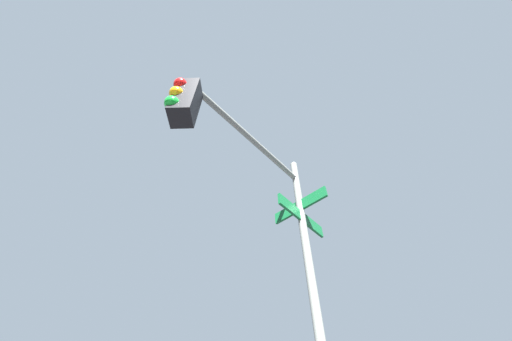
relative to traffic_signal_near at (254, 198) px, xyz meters
The scene contains 1 object.
traffic_signal_near is the anchor object (origin of this frame).
Camera 1 is at (-6.48, -3.29, 1.40)m, focal length 20.34 mm.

